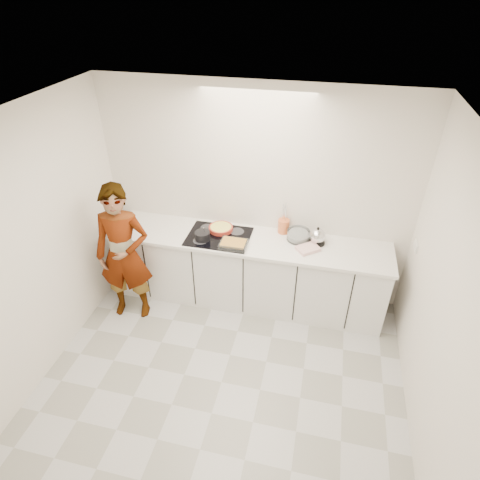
% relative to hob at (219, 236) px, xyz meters
% --- Properties ---
extents(floor, '(3.60, 3.20, 0.00)m').
position_rel_hob_xyz_m(floor, '(0.35, -1.26, -0.92)').
color(floor, '#BDBDBD').
rests_on(floor, ground).
extents(ceiling, '(3.60, 3.20, 0.00)m').
position_rel_hob_xyz_m(ceiling, '(0.35, -1.26, 1.68)').
color(ceiling, white).
rests_on(ceiling, wall_back).
extents(wall_back, '(3.60, 0.00, 2.60)m').
position_rel_hob_xyz_m(wall_back, '(0.35, 0.34, 0.38)').
color(wall_back, silver).
rests_on(wall_back, ground).
extents(wall_left, '(0.00, 3.20, 2.60)m').
position_rel_hob_xyz_m(wall_left, '(-1.45, -1.26, 0.38)').
color(wall_left, silver).
rests_on(wall_left, ground).
extents(wall_right, '(0.02, 3.20, 2.60)m').
position_rel_hob_xyz_m(wall_right, '(2.15, -1.24, 0.38)').
color(wall_right, silver).
rests_on(wall_right, ground).
extents(base_cabinets, '(3.20, 0.58, 0.87)m').
position_rel_hob_xyz_m(base_cabinets, '(0.35, 0.02, -0.48)').
color(base_cabinets, silver).
rests_on(base_cabinets, floor).
extents(countertop, '(3.24, 0.64, 0.04)m').
position_rel_hob_xyz_m(countertop, '(0.35, 0.02, -0.03)').
color(countertop, white).
rests_on(countertop, base_cabinets).
extents(hob, '(0.72, 0.54, 0.01)m').
position_rel_hob_xyz_m(hob, '(0.00, 0.00, 0.00)').
color(hob, black).
rests_on(hob, countertop).
extents(tart_dish, '(0.38, 0.38, 0.05)m').
position_rel_hob_xyz_m(tart_dish, '(-0.01, 0.13, 0.03)').
color(tart_dish, '#AB3021').
rests_on(tart_dish, hob).
extents(saucepan, '(0.20, 0.20, 0.17)m').
position_rel_hob_xyz_m(saucepan, '(-0.16, -0.11, 0.06)').
color(saucepan, black).
rests_on(saucepan, hob).
extents(baking_dish, '(0.30, 0.22, 0.06)m').
position_rel_hob_xyz_m(baking_dish, '(0.21, -0.17, 0.04)').
color(baking_dish, silver).
rests_on(baking_dish, hob).
extents(mixing_bowl, '(0.34, 0.34, 0.12)m').
position_rel_hob_xyz_m(mixing_bowl, '(0.90, 0.15, 0.05)').
color(mixing_bowl, silver).
rests_on(mixing_bowl, countertop).
extents(tea_towel, '(0.29, 0.28, 0.04)m').
position_rel_hob_xyz_m(tea_towel, '(1.03, -0.03, 0.01)').
color(tea_towel, white).
rests_on(tea_towel, countertop).
extents(kettle, '(0.24, 0.24, 0.21)m').
position_rel_hob_xyz_m(kettle, '(1.11, 0.13, 0.08)').
color(kettle, black).
rests_on(kettle, countertop).
extents(utensil_crock, '(0.17, 0.17, 0.17)m').
position_rel_hob_xyz_m(utensil_crock, '(0.71, 0.27, 0.08)').
color(utensil_crock, '#D96835').
rests_on(utensil_crock, countertop).
extents(cook, '(0.68, 0.51, 1.69)m').
position_rel_hob_xyz_m(cook, '(-0.97, -0.49, -0.07)').
color(cook, silver).
rests_on(cook, floor).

